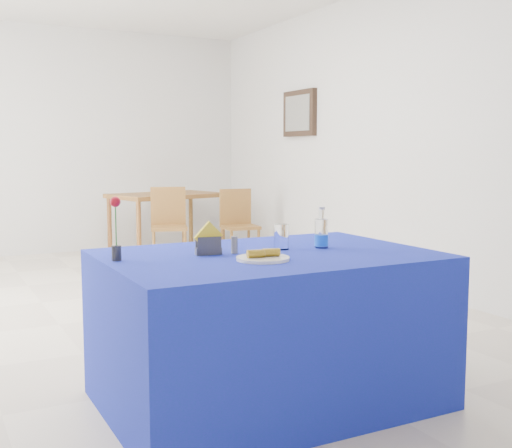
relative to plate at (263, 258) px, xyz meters
The scene contains 16 objects.
floor 2.28m from the plate, 89.74° to the left, with size 7.00×7.00×0.00m, color beige.
room_shell 2.36m from the plate, 89.74° to the left, with size 7.00×7.00×7.00m.
picture_frame 4.59m from the plate, 56.53° to the left, with size 0.06×0.64×0.52m, color black.
picture_art 4.58m from the plate, 56.80° to the left, with size 0.02×0.52×0.40m, color #998C66.
plate is the anchor object (origin of this frame).
drinking_glass 0.35m from the plate, 45.94° to the left, with size 0.08×0.08×0.13m, color white.
salt_shaker 0.25m from the plate, 97.28° to the left, with size 0.03×0.03×0.09m, color slate.
pepper_shaker 0.35m from the plate, 105.30° to the left, with size 0.03×0.03×0.09m, color slate.
blue_table 0.44m from the plate, 54.68° to the left, with size 1.60×1.10×0.76m.
water_bottle 0.50m from the plate, 23.93° to the left, with size 0.07×0.07×0.21m.
napkin_holder 0.31m from the plate, 121.35° to the left, with size 0.15×0.07×0.16m.
rose_vase 0.69m from the plate, 153.66° to the left, with size 0.05×0.05×0.30m.
oak_table 5.07m from the plate, 75.41° to the left, with size 1.44×1.10×0.76m.
chair_bg_left 4.28m from the plate, 76.09° to the left, with size 0.49×0.49×0.87m.
chair_bg_right 4.37m from the plate, 65.60° to the left, with size 0.41×0.41×0.84m.
banana_pieces 0.03m from the plate, 70.37° to the right, with size 0.17×0.06×0.04m.
Camera 1 is at (-1.39, -4.74, 1.26)m, focal length 45.00 mm.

